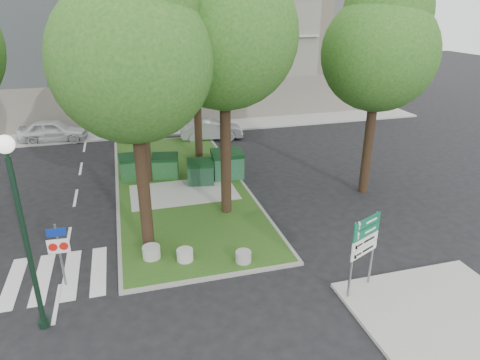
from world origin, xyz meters
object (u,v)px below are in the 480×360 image
object	(u,v)px
dumpster_a	(133,167)
litter_bin	(217,168)
tree_median_mid	(138,40)
car_silver	(211,129)
tree_median_near_left	(133,45)
dumpster_b	(165,166)
traffic_sign_pole	(59,247)
directional_sign	(364,243)
bollard_right	(243,257)
bollard_mid	(185,255)
tree_median_near_right	(226,19)
dumpster_d	(227,164)
street_lamp	(20,215)
dumpster_c	(201,172)
tree_street_right	(382,42)
bollard_left	(151,252)
car_white	(53,131)
tree_median_far	(195,7)

from	to	relation	value
dumpster_a	litter_bin	distance (m)	4.34
tree_median_mid	car_silver	world-z (taller)	tree_median_mid
litter_bin	tree_median_near_left	bearing A→B (deg)	-122.37
dumpster_b	tree_median_near_left	bearing A→B (deg)	-90.10
traffic_sign_pole	directional_sign	bearing A→B (deg)	-14.67
tree_median_mid	bollard_right	world-z (taller)	tree_median_mid
tree_median_mid	bollard_mid	distance (m)	10.35
litter_bin	traffic_sign_pole	bearing A→B (deg)	-130.96
tree_median_near_right	dumpster_d	xyz separation A→B (m)	(0.91, 3.72, -7.15)
street_lamp	directional_sign	world-z (taller)	street_lamp
dumpster_c	litter_bin	bearing A→B (deg)	53.00
dumpster_b	litter_bin	distance (m)	2.72
tree_median_near_right	tree_street_right	distance (m)	7.09
tree_street_right	traffic_sign_pole	xyz separation A→B (m)	(-13.40, -4.13, -5.54)
tree_median_near_left	bollard_mid	bearing A→B (deg)	-52.89
bollard_left	bollard_right	bearing A→B (deg)	-19.98
dumpster_d	bollard_right	distance (m)	7.92
car_white	dumpster_d	bearing A→B (deg)	-129.61
tree_median_mid	street_lamp	distance (m)	11.26
tree_median_mid	bollard_left	world-z (taller)	tree_median_mid
bollard_left	bollard_right	size ratio (longest dim) A/B	1.14
bollard_left	car_white	world-z (taller)	car_white
tree_median_far	dumpster_a	size ratio (longest dim) A/B	8.21
dumpster_b	street_lamp	world-z (taller)	street_lamp
tree_median_far	traffic_sign_pole	distance (m)	14.66
dumpster_a	street_lamp	bearing A→B (deg)	-109.84
bollard_right	car_white	bearing A→B (deg)	115.03
dumpster_d	street_lamp	bearing A→B (deg)	-128.60
bollard_left	car_silver	distance (m)	14.81
tree_street_right	litter_bin	distance (m)	9.96
street_lamp	directional_sign	size ratio (longest dim) A/B	2.21
tree_median_near_left	bollard_left	world-z (taller)	tree_median_near_left
tree_median_far	tree_median_near_left	bearing A→B (deg)	-111.28
tree_median_far	bollard_mid	size ratio (longest dim) A/B	20.58
tree_median_far	tree_street_right	bearing A→B (deg)	-45.83
tree_street_right	directional_sign	bearing A→B (deg)	-121.87
dumpster_b	traffic_sign_pole	bearing A→B (deg)	-105.89
dumpster_b	car_silver	distance (m)	7.35
tree_median_far	dumpster_b	bearing A→B (deg)	-129.64
tree_median_far	tree_street_right	xyz separation A→B (m)	(6.80, -7.00, -1.34)
dumpster_a	car_white	bearing A→B (deg)	116.12
litter_bin	car_silver	world-z (taller)	car_silver
dumpster_b	tree_median_mid	bearing A→B (deg)	-159.65
tree_median_mid	tree_street_right	bearing A→B (deg)	-21.80
tree_median_near_right	tree_median_mid	distance (m)	5.50
traffic_sign_pole	dumpster_d	bearing A→B (deg)	48.46
dumpster_b	car_white	distance (m)	10.74
dumpster_b	car_silver	world-z (taller)	dumpster_b
street_lamp	car_silver	xyz separation A→B (m)	(8.41, 16.47, -2.88)
street_lamp	dumpster_b	bearing A→B (deg)	65.51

